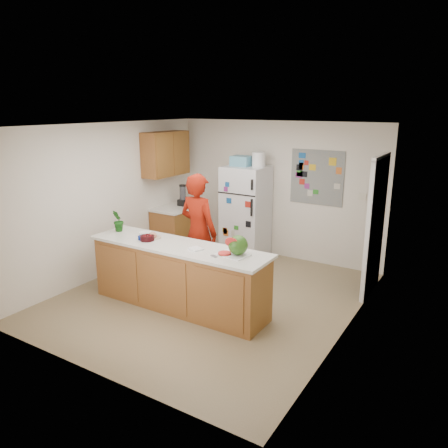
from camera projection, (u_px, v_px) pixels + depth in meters
The scene contains 26 objects.
floor at pixel (211, 297), 6.51m from camera, with size 4.00×4.50×0.02m, color brown.
wall_back at pixel (277, 190), 8.03m from camera, with size 4.00×0.02×2.50m, color beige.
wall_left at pixel (108, 200), 7.19m from camera, with size 0.02×4.50×2.50m, color beige.
wall_right at pixel (352, 237), 5.16m from camera, with size 0.02×4.50×2.50m, color beige.
ceiling at pixel (209, 125), 5.85m from camera, with size 4.00×4.50×0.02m, color white.
doorway at pixel (377, 227), 6.43m from camera, with size 0.03×0.85×2.04m, color black.
peninsula_base at pixel (179, 278), 6.08m from camera, with size 2.60×0.62×0.88m, color brown.
peninsula_top at pixel (178, 246), 5.96m from camera, with size 2.68×0.70×0.04m, color silver.
side_counter_base at pixel (175, 231), 8.36m from camera, with size 0.60×0.80×0.86m, color brown.
side_counter_top at pixel (175, 208), 8.24m from camera, with size 0.64×0.84×0.04m, color silver.
upper_cabinets at pixel (166, 154), 7.99m from camera, with size 0.35×1.00×0.80m, color brown.
refrigerator at pixel (246, 212), 8.06m from camera, with size 0.75×0.70×1.70m, color silver.
fridge_top_bin at pixel (242, 161), 7.86m from camera, with size 0.35×0.28×0.18m, color #5999B2.
photo_collage at pixel (317, 177), 7.56m from camera, with size 0.95×0.01×0.95m, color slate.
person at pixel (199, 232), 6.64m from camera, with size 0.66×0.43×1.80m, color maroon.
blender_appliance at pixel (183, 196), 8.32m from camera, with size 0.12×0.12×0.38m, color black.
cutting_board at pixel (233, 255), 5.55m from camera, with size 0.39×0.29×0.01m, color silver.
watermelon at pixel (238, 245), 5.50m from camera, with size 0.25×0.25×0.25m, color #1F6112.
watermelon_slice at pixel (225, 253), 5.55m from camera, with size 0.16×0.16×0.02m, color red.
cherry_bowl at pixel (147, 238), 6.14m from camera, with size 0.20×0.20×0.07m, color black.
white_bowl at pixel (145, 234), 6.35m from camera, with size 0.17×0.17×0.06m, color white.
cobalt_bowl at pixel (143, 238), 6.19m from camera, with size 0.13×0.13×0.05m, color navy.
plate at pixel (153, 238), 6.25m from camera, with size 0.24×0.24×0.02m, color beige.
paper_towel at pixel (196, 249), 5.75m from camera, with size 0.17×0.15×0.02m, color white.
keys at pixel (214, 256), 5.49m from camera, with size 0.09×0.04×0.01m, color gray.
potted_plant at pixel (118, 221), 6.53m from camera, with size 0.19×0.15×0.34m, color #11410C.
Camera 1 is at (3.31, -5.00, 2.77)m, focal length 35.00 mm.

